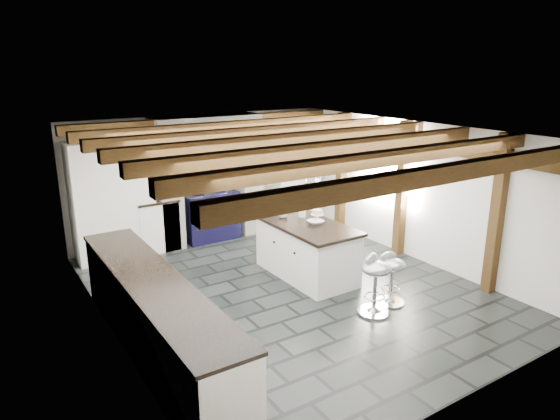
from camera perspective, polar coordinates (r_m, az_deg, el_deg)
ground at (r=7.41m, az=1.03°, el=-9.04°), size 6.00×6.00×0.00m
room_shell at (r=7.93m, az=-8.31°, el=0.72°), size 6.00×6.03×6.00m
range_cooker at (r=9.44m, az=-8.01°, el=-0.53°), size 1.00×0.63×0.99m
kitchen_island at (r=7.73m, az=3.05°, el=-4.47°), size 0.91×1.73×1.14m
bar_stool_near at (r=7.00m, az=12.61°, el=-6.97°), size 0.43×0.43×0.73m
bar_stool_far at (r=6.66m, az=10.78°, el=-7.60°), size 0.51×0.51×0.81m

